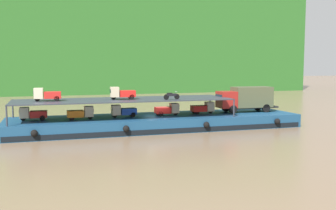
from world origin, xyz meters
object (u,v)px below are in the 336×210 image
object	(u,v)px
covered_lorry	(246,98)
mini_truck_upper_mid	(122,93)
mini_truck_lower_aft	(81,113)
mini_truck_lower_bow	(203,108)
motorcycle_upper_port	(171,96)
mini_truck_lower_fore	(167,109)
cargo_barge	(157,122)
mini_truck_lower_mid	(123,111)
mini_truck_lower_stern	(33,114)
mini_truck_upper_stern	(47,94)

from	to	relation	value
covered_lorry	mini_truck_upper_mid	world-z (taller)	mini_truck_upper_mid
mini_truck_lower_aft	mini_truck_upper_mid	size ratio (longest dim) A/B	0.98
mini_truck_lower_aft	mini_truck_lower_bow	distance (m)	14.37
mini_truck_lower_bow	motorcycle_upper_port	world-z (taller)	motorcycle_upper_port
covered_lorry	motorcycle_upper_port	bearing A→B (deg)	-167.10
covered_lorry	motorcycle_upper_port	distance (m)	10.71
mini_truck_lower_fore	motorcycle_upper_port	xyz separation A→B (m)	(-0.15, -1.99, 1.74)
mini_truck_lower_aft	motorcycle_upper_port	bearing A→B (deg)	-9.16
mini_truck_lower_fore	mini_truck_upper_mid	bearing A→B (deg)	-178.03
cargo_barge	motorcycle_upper_port	size ratio (longest dim) A/B	17.37
mini_truck_lower_mid	mini_truck_lower_bow	size ratio (longest dim) A/B	1.01
covered_lorry	mini_truck_lower_bow	xyz separation A→B (m)	(-5.69, 0.03, -1.00)
mini_truck_lower_mid	motorcycle_upper_port	size ratio (longest dim) A/B	1.46
cargo_barge	mini_truck_lower_fore	bearing A→B (deg)	-1.43
cargo_barge	mini_truck_lower_bow	xyz separation A→B (m)	(5.78, 0.39, 1.44)
motorcycle_upper_port	mini_truck_lower_mid	bearing A→B (deg)	157.43
covered_lorry	mini_truck_lower_mid	world-z (taller)	covered_lorry
mini_truck_lower_stern	mini_truck_lower_fore	size ratio (longest dim) A/B	1.01
mini_truck_upper_mid	mini_truck_lower_fore	bearing A→B (deg)	1.97
mini_truck_lower_stern	mini_truck_lower_mid	world-z (taller)	same
mini_truck_upper_stern	mini_truck_upper_mid	size ratio (longest dim) A/B	1.00
mini_truck_lower_bow	motorcycle_upper_port	distance (m)	5.59
mini_truck_lower_stern	mini_truck_upper_mid	xyz separation A→B (m)	(9.35, -0.57, 2.00)
cargo_barge	covered_lorry	size ratio (longest dim) A/B	4.17
cargo_barge	covered_lorry	xyz separation A→B (m)	(11.47, 0.36, 2.45)
covered_lorry	mini_truck_upper_mid	size ratio (longest dim) A/B	2.83
covered_lorry	mini_truck_lower_stern	world-z (taller)	covered_lorry
cargo_barge	mini_truck_lower_fore	distance (m)	1.88
covered_lorry	mini_truck_lower_aft	bearing A→B (deg)	-177.61
mini_truck_lower_mid	mini_truck_upper_stern	world-z (taller)	mini_truck_upper_stern
mini_truck_lower_stern	mini_truck_upper_mid	bearing A→B (deg)	-3.49
covered_lorry	mini_truck_upper_stern	world-z (taller)	mini_truck_upper_stern
mini_truck_lower_mid	mini_truck_upper_stern	distance (m)	8.28
cargo_barge	covered_lorry	world-z (taller)	covered_lorry
cargo_barge	mini_truck_lower_aft	bearing A→B (deg)	-176.84
motorcycle_upper_port	mini_truck_upper_stern	bearing A→B (deg)	170.65
cargo_barge	mini_truck_lower_aft	size ratio (longest dim) A/B	12.00
mini_truck_lower_aft	mini_truck_upper_mid	xyz separation A→B (m)	(4.53, 0.26, 2.00)
covered_lorry	mini_truck_lower_mid	size ratio (longest dim) A/B	2.85
mini_truck_lower_aft	mini_truck_lower_fore	distance (m)	9.77
mini_truck_lower_fore	mini_truck_upper_stern	bearing A→B (deg)	179.38
covered_lorry	mini_truck_lower_bow	distance (m)	5.78
cargo_barge	mini_truck_lower_stern	distance (m)	13.46
mini_truck_lower_aft	motorcycle_upper_port	size ratio (longest dim) A/B	1.45
covered_lorry	mini_truck_upper_stern	bearing A→B (deg)	-179.39
mini_truck_lower_aft	mini_truck_lower_mid	xyz separation A→B (m)	(4.67, 0.50, 0.00)
mini_truck_lower_fore	motorcycle_upper_port	size ratio (longest dim) A/B	1.46
covered_lorry	motorcycle_upper_port	world-z (taller)	covered_lorry
mini_truck_upper_mid	mini_truck_lower_stern	bearing A→B (deg)	176.51
mini_truck_lower_stern	motorcycle_upper_port	size ratio (longest dim) A/B	1.47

